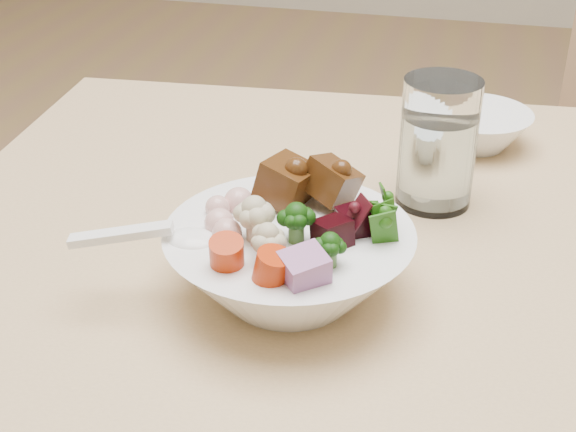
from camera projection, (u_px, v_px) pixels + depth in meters
The scene contains 4 objects.
food_bowl at pixel (291, 257), 0.70m from camera, with size 0.22×0.22×0.12m.
soup_spoon at pixel (174, 239), 0.68m from camera, with size 0.13×0.06×0.03m.
water_glass at pixel (437, 148), 0.84m from camera, with size 0.08×0.08×0.14m.
side_bowl at pixel (476, 129), 0.98m from camera, with size 0.13×0.13×0.04m, color white, non-canonical shape.
Camera 1 is at (0.07, -0.90, 1.09)m, focal length 50.00 mm.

